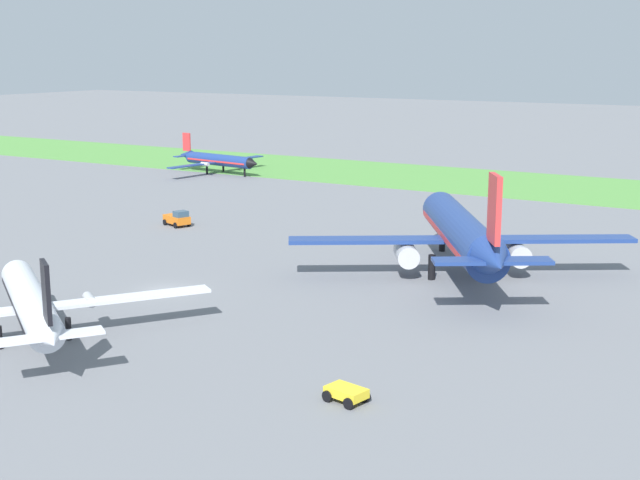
{
  "coord_description": "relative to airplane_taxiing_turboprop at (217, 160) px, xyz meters",
  "views": [
    {
      "loc": [
        49.4,
        -57.37,
        20.53
      ],
      "look_at": [
        8.13,
        13.0,
        3.0
      ],
      "focal_mm": 49.37,
      "sensor_mm": 36.0,
      "label": 1
    }
  ],
  "objects": [
    {
      "name": "grass_taxiway_strip",
      "position": [
        41.54,
        13.88,
        -2.36
      ],
      "size": [
        360.0,
        28.0,
        0.08
      ],
      "primitive_type": "cube",
      "color": "#549342",
      "rests_on": "ground_plane"
    },
    {
      "name": "airplane_midfield_jet",
      "position": [
        62.1,
        -45.29,
        1.69
      ],
      "size": [
        28.38,
        28.4,
        11.33
      ],
      "rotation": [
        0.0,
        0.0,
        2.13
      ],
      "color": "navy",
      "rests_on": "ground_plane"
    },
    {
      "name": "airplane_foreground_turboprop",
      "position": [
        42.38,
        -78.54,
        0.5
      ],
      "size": [
        19.89,
        22.58,
        7.91
      ],
      "rotation": [
        0.0,
        0.0,
        2.53
      ],
      "color": "silver",
      "rests_on": "ground_plane"
    },
    {
      "name": "airplane_taxiing_turboprop",
      "position": [
        0.0,
        0.0,
        0.0
      ],
      "size": [
        18.72,
        21.8,
        6.55
      ],
      "rotation": [
        0.0,
        0.0,
        6.14
      ],
      "color": "navy",
      "rests_on": "ground_plane"
    },
    {
      "name": "pushback_tug_midfield",
      "position": [
        23.78,
        -39.68,
        -1.48
      ],
      "size": [
        4.0,
        3.06,
        1.95
      ],
      "rotation": [
        0.0,
        0.0,
        5.92
      ],
      "color": "orange",
      "rests_on": "ground_plane"
    },
    {
      "name": "baggage_cart_near_gate",
      "position": [
        67.3,
        -76.96,
        -1.82
      ],
      "size": [
        2.69,
        2.21,
        0.9
      ],
      "rotation": [
        0.0,
        0.0,
        6.07
      ],
      "color": "yellow",
      "rests_on": "ground_plane"
    },
    {
      "name": "ground_plane",
      "position": [
        41.54,
        -62.99,
        -2.4
      ],
      "size": [
        600.0,
        600.0,
        0.0
      ],
      "primitive_type": "plane",
      "color": "slate"
    }
  ]
}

